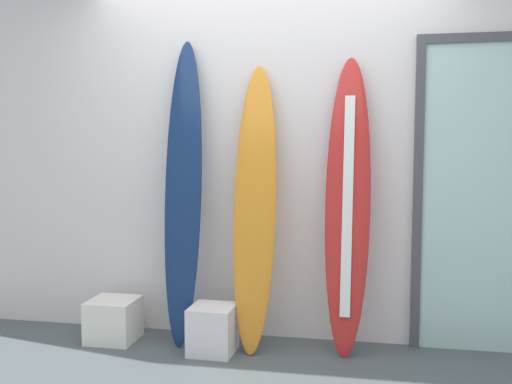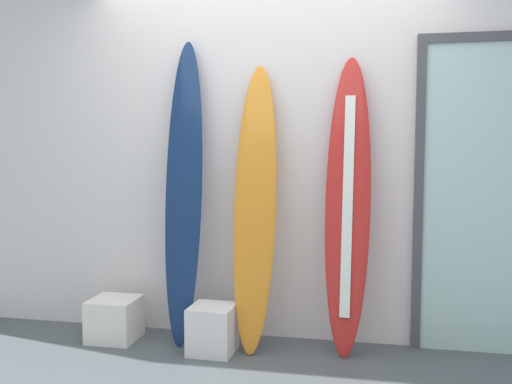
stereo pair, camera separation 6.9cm
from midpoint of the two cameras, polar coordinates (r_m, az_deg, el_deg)
wall_back at (r=4.16m, az=0.96°, el=5.01°), size 7.20×0.20×2.80m
surfboard_navy at (r=4.01m, az=-7.69°, el=-0.02°), size 0.27×0.36×2.10m
surfboard_sunset at (r=3.87m, az=-0.62°, el=-1.69°), size 0.29×0.42×1.92m
surfboard_crimson at (r=3.83m, az=8.53°, el=-1.48°), size 0.31×0.37×1.96m
display_block_left at (r=3.94m, az=-4.81°, el=-13.38°), size 0.30×0.30×0.31m
display_block_center at (r=4.29m, az=-14.35°, el=-12.13°), size 0.32×0.32×0.29m
glass_door at (r=4.09m, az=23.23°, el=0.13°), size 1.20×0.06×2.10m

